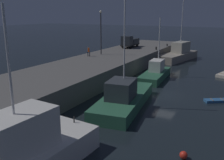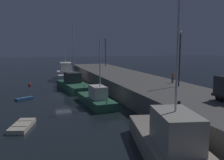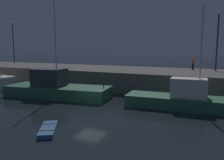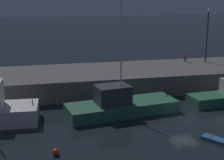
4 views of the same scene
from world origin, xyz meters
TOP-DOWN VIEW (x-y plane):
  - ground_plane at (0.00, 0.00)m, footprint 320.00×320.00m
  - pier_quay at (0.00, 12.67)m, footprint 74.54×10.58m
  - fishing_trawler_red at (24.92, 4.64)m, footprint 12.73×6.12m
  - fishing_boat_blue at (-6.07, 2.75)m, footprint 12.18×5.56m
  - fishing_boat_white at (-20.55, 3.05)m, footprint 12.51×4.76m
  - fishing_boat_orange at (7.27, 3.73)m, footprint 9.47×3.59m
  - rowboat_white_mid at (0.36, -5.94)m, footprint 2.28×2.81m
  - mooring_buoy_near at (-13.29, -5.33)m, footprint 0.56×0.56m
  - lamp_post_east at (10.04, 14.96)m, footprint 0.44×0.44m
  - utility_truck at (21.21, 14.34)m, footprint 5.80×2.09m
  - dockworker at (7.17, 15.73)m, footprint 0.40×0.40m
  - bollard_west at (20.51, 8.15)m, footprint 0.28×0.28m
  - bollard_central at (27.17, 7.82)m, footprint 0.28×0.28m

SIDE VIEW (x-z plane):
  - ground_plane at x=0.00m, z-range 0.00..0.00m
  - rowboat_white_mid at x=0.36m, z-range -0.02..0.31m
  - mooring_buoy_near at x=-13.29m, z-range 0.00..0.56m
  - fishing_boat_orange at x=7.27m, z-range -3.67..5.46m
  - fishing_boat_blue at x=-6.07m, z-range -5.04..7.04m
  - fishing_trawler_red at x=24.92m, z-range -5.14..7.65m
  - pier_quay at x=0.00m, z-range 0.00..2.52m
  - fishing_boat_white at x=-20.55m, z-range -3.71..6.64m
  - bollard_central at x=27.17m, z-range 2.52..3.03m
  - bollard_west at x=20.51m, z-range 2.52..3.11m
  - dockworker at x=7.17m, z-range 2.63..4.27m
  - utility_truck at x=21.21m, z-range 2.48..5.04m
  - lamp_post_east at x=10.04m, z-range 3.18..10.85m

